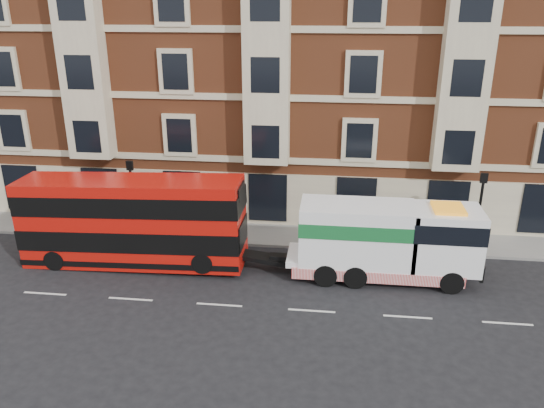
{
  "coord_description": "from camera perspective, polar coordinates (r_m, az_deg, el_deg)",
  "views": [
    {
      "loc": [
        4.64,
        -19.5,
        12.22
      ],
      "look_at": [
        1.82,
        4.0,
        3.26
      ],
      "focal_mm": 35.0,
      "sensor_mm": 36.0,
      "label": 1
    }
  ],
  "objects": [
    {
      "name": "lamp_post_west",
      "position": [
        29.41,
        -14.78,
        1.09
      ],
      "size": [
        0.35,
        0.15,
        4.35
      ],
      "color": "black",
      "rests_on": "sidewalk"
    },
    {
      "name": "ground",
      "position": [
        23.48,
        -5.68,
        -10.75
      ],
      "size": [
        120.0,
        120.0,
        0.0
      ],
      "primitive_type": "plane",
      "color": "black",
      "rests_on": "ground"
    },
    {
      "name": "victorian_terrace",
      "position": [
        34.82,
        0.0,
        17.19
      ],
      "size": [
        45.0,
        12.0,
        20.4
      ],
      "color": "brown",
      "rests_on": "ground"
    },
    {
      "name": "sidewalk",
      "position": [
        29.97,
        -2.66,
        -3.2
      ],
      "size": [
        90.0,
        3.0,
        0.15
      ],
      "primitive_type": "cube",
      "color": "slate",
      "rests_on": "ground"
    },
    {
      "name": "tow_truck",
      "position": [
        25.19,
        11.84,
        -3.84
      ],
      "size": [
        8.74,
        2.58,
        3.64
      ],
      "color": "white",
      "rests_on": "ground"
    },
    {
      "name": "pedestrian",
      "position": [
        30.67,
        -16.66,
        -1.51
      ],
      "size": [
        0.78,
        0.65,
        1.83
      ],
      "primitive_type": "imported",
      "rotation": [
        0.0,
        0.0,
        -0.38
      ],
      "color": "#1A2434",
      "rests_on": "sidewalk"
    },
    {
      "name": "double_decker_bus",
      "position": [
        26.7,
        -14.79,
        -1.71
      ],
      "size": [
        10.92,
        2.51,
        4.42
      ],
      "color": "red",
      "rests_on": "ground"
    },
    {
      "name": "lamp_post_east",
      "position": [
        28.39,
        21.43,
        -0.41
      ],
      "size": [
        0.35,
        0.15,
        4.35
      ],
      "color": "black",
      "rests_on": "sidewalk"
    }
  ]
}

